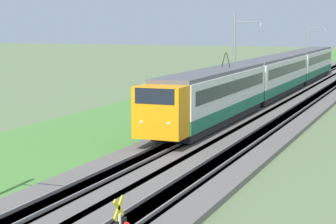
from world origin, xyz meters
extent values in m
cube|color=#605B56|center=(50.00, 0.00, 0.15)|extent=(240.00, 4.40, 0.30)
cube|color=#605B56|center=(50.00, -3.96, 0.15)|extent=(240.00, 4.40, 0.30)
cube|color=#4C4238|center=(50.00, 0.00, 0.15)|extent=(240.00, 1.57, 0.30)
cube|color=gray|center=(50.00, 0.53, 0.38)|extent=(240.00, 0.07, 0.15)
cube|color=gray|center=(50.00, -0.53, 0.38)|extent=(240.00, 0.07, 0.15)
cube|color=#4C4238|center=(50.00, -3.96, 0.15)|extent=(240.00, 1.57, 0.30)
cube|color=gray|center=(50.00, -3.42, 0.38)|extent=(240.00, 0.07, 0.15)
cube|color=gray|center=(50.00, -4.49, 0.38)|extent=(240.00, 0.07, 0.15)
cube|color=#4C8438|center=(50.00, 5.87, 0.06)|extent=(240.00, 13.35, 0.12)
cube|color=orange|center=(21.20, 0.00, 2.44)|extent=(1.88, 2.78, 2.88)
cube|color=black|center=(20.92, 0.00, 3.41)|extent=(1.36, 2.32, 0.87)
sphere|color=#F2EAC6|center=(20.31, 0.80, 1.96)|extent=(0.20, 0.20, 0.20)
sphere|color=#F2EAC6|center=(20.31, -0.80, 1.96)|extent=(0.20, 0.20, 0.20)
cube|color=#196B47|center=(31.17, 0.00, 1.40)|extent=(18.05, 2.90, 0.81)
cube|color=silver|center=(31.17, 0.00, 2.85)|extent=(18.05, 2.90, 2.08)
cube|color=black|center=(31.17, 0.00, 3.01)|extent=(16.61, 2.92, 0.87)
cube|color=#515156|center=(31.17, 0.00, 4.01)|extent=(18.05, 2.67, 0.25)
cube|color=black|center=(31.17, 0.00, 0.72)|extent=(17.15, 2.47, 0.55)
cylinder|color=black|center=(23.95, 0.53, 0.88)|extent=(0.86, 0.12, 0.86)
cylinder|color=black|center=(23.95, -0.53, 0.88)|extent=(0.86, 0.12, 0.86)
cube|color=#196B47|center=(50.76, 0.00, 1.40)|extent=(19.93, 2.90, 0.81)
cube|color=silver|center=(50.76, 0.00, 2.85)|extent=(19.93, 2.90, 2.08)
cube|color=black|center=(50.76, 0.00, 3.01)|extent=(18.34, 2.92, 0.87)
cube|color=#515156|center=(50.76, 0.00, 4.01)|extent=(19.93, 2.67, 0.25)
cube|color=black|center=(50.76, 0.00, 0.72)|extent=(18.94, 2.47, 0.55)
cube|color=#196B47|center=(71.30, 0.00, 1.40)|extent=(19.93, 2.90, 0.81)
cube|color=silver|center=(71.30, 0.00, 2.85)|extent=(19.93, 2.90, 2.08)
cube|color=black|center=(71.30, 0.00, 3.01)|extent=(18.34, 2.92, 0.87)
cube|color=#515156|center=(71.30, 0.00, 4.01)|extent=(19.93, 2.67, 0.25)
cube|color=black|center=(71.30, 0.00, 0.72)|extent=(18.94, 2.47, 0.55)
cylinder|color=black|center=(33.88, 0.17, 4.68)|extent=(0.06, 0.33, 1.08)
cylinder|color=black|center=(33.88, -0.17, 4.68)|extent=(0.06, 0.33, 1.08)
cube|color=black|center=(23.95, 0.00, 0.00)|extent=(0.10, 0.10, 0.00)
cube|color=yellow|center=(0.44, -7.36, 3.26)|extent=(0.49, 0.03, 0.49)
cube|color=yellow|center=(0.44, -7.36, 3.26)|extent=(0.49, 0.03, 0.49)
cylinder|color=slate|center=(45.69, 2.67, 4.18)|extent=(0.22, 0.22, 8.36)
cylinder|color=slate|center=(45.69, 1.47, 7.46)|extent=(0.08, 2.40, 0.08)
cylinder|color=#B2ADA8|center=(45.69, 0.27, 7.26)|extent=(0.10, 0.10, 0.30)
cylinder|color=slate|center=(86.60, 2.67, 3.82)|extent=(0.22, 0.22, 7.63)
cylinder|color=slate|center=(86.60, 1.47, 6.73)|extent=(0.08, 2.40, 0.08)
cylinder|color=#B2ADA8|center=(86.60, 0.27, 6.53)|extent=(0.10, 0.10, 0.30)
camera|label=1|loc=(-12.22, -13.48, 7.29)|focal=70.00mm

